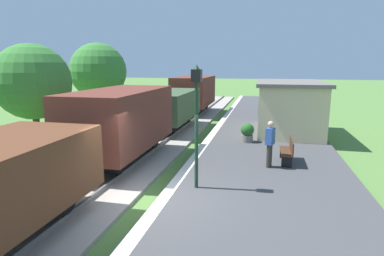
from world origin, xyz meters
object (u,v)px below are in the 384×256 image
at_px(station_hut, 289,106).
at_px(tree_trackside_mid, 32,82).
at_px(potted_planter, 247,132).
at_px(bench_near_hut, 288,151).
at_px(freight_train, 153,112).
at_px(person_waiting, 270,142).
at_px(bench_down_platform, 278,113).
at_px(lamp_post_near, 196,105).
at_px(tree_trackside_far, 98,71).

distance_m(station_hut, tree_trackside_mid, 12.84).
bearing_deg(potted_planter, bench_near_hut, -60.40).
xyz_separation_m(freight_train, bench_near_hut, (6.42, -2.83, -0.83)).
bearing_deg(potted_planter, person_waiting, -74.93).
relative_size(bench_down_platform, lamp_post_near, 0.41).
bearing_deg(person_waiting, station_hut, -78.43).
height_order(station_hut, potted_planter, station_hut).
bearing_deg(bench_near_hut, station_hut, 86.34).
bearing_deg(bench_near_hut, tree_trackside_mid, -177.61).
relative_size(bench_down_platform, potted_planter, 1.64).
relative_size(person_waiting, lamp_post_near, 0.46).
bearing_deg(bench_near_hut, bench_down_platform, 90.00).
xyz_separation_m(person_waiting, tree_trackside_mid, (-9.92, 0.26, 2.02)).
bearing_deg(tree_trackside_far, freight_train, -35.29).
distance_m(freight_train, tree_trackside_mid, 5.58).
xyz_separation_m(lamp_post_near, tree_trackside_mid, (-7.73, 2.78, 0.40)).
height_order(person_waiting, potted_planter, person_waiting).
bearing_deg(tree_trackside_mid, bench_near_hut, 2.39).
xyz_separation_m(potted_planter, tree_trackside_mid, (-8.92, -3.44, 2.48)).
xyz_separation_m(freight_train, lamp_post_near, (3.53, -6.06, 1.25)).
relative_size(bench_near_hut, lamp_post_near, 0.41).
height_order(bench_near_hut, tree_trackside_mid, tree_trackside_mid).
bearing_deg(tree_trackside_mid, station_hut, 30.28).
bearing_deg(bench_down_platform, tree_trackside_mid, -135.78).
bearing_deg(potted_planter, station_hut, 55.14).
bearing_deg(lamp_post_near, bench_near_hut, 48.13).
relative_size(bench_near_hut, person_waiting, 0.88).
bearing_deg(tree_trackside_mid, lamp_post_near, -19.75).
xyz_separation_m(person_waiting, potted_planter, (-1.00, 3.70, -0.46)).
bearing_deg(bench_near_hut, freight_train, 156.16).
xyz_separation_m(potted_planter, lamp_post_near, (-1.19, -6.21, 2.08)).
relative_size(freight_train, tree_trackside_far, 4.93).
relative_size(person_waiting, tree_trackside_mid, 0.35).
relative_size(freight_train, bench_near_hut, 17.33).
bearing_deg(potted_planter, lamp_post_near, -100.81).
bearing_deg(station_hut, tree_trackside_far, 178.71).
height_order(station_hut, lamp_post_near, lamp_post_near).
bearing_deg(bench_near_hut, lamp_post_near, -131.87).
relative_size(person_waiting, tree_trackside_far, 0.32).
distance_m(station_hut, potted_planter, 3.76).
relative_size(lamp_post_near, tree_trackside_far, 0.70).
bearing_deg(person_waiting, bench_near_hut, -114.14).
distance_m(person_waiting, tree_trackside_far, 12.83).
bearing_deg(person_waiting, tree_trackside_mid, 19.29).
bearing_deg(bench_near_hut, tree_trackside_far, 150.93).
xyz_separation_m(freight_train, tree_trackside_mid, (-4.21, -3.28, 1.65)).
distance_m(station_hut, bench_down_platform, 4.04).
distance_m(potted_planter, lamp_post_near, 6.66).
relative_size(lamp_post_near, tree_trackside_mid, 0.77).
height_order(lamp_post_near, tree_trackside_mid, tree_trackside_mid).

